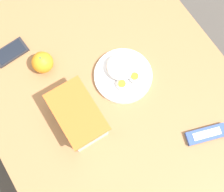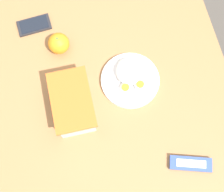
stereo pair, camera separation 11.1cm
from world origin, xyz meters
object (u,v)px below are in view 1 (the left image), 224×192
object	(u,v)px
rice_plate	(122,73)
food_container	(78,116)
cell_phone	(11,52)
candy_bar	(206,134)
orange_fruit	(43,62)

from	to	relation	value
rice_plate	food_container	bearing A→B (deg)	105.60
rice_plate	cell_phone	size ratio (longest dim) A/B	1.62
food_container	candy_bar	size ratio (longest dim) A/B	1.45
food_container	rice_plate	bearing A→B (deg)	-74.40
orange_fruit	cell_phone	size ratio (longest dim) A/B	0.60
food_container	cell_phone	bearing A→B (deg)	14.25
orange_fruit	cell_phone	distance (m)	0.15
orange_fruit	cell_phone	world-z (taller)	orange_fruit
food_container	rice_plate	xyz separation A→B (m)	(0.06, -0.22, -0.03)
orange_fruit	candy_bar	xyz separation A→B (m)	(-0.53, -0.36, -0.03)
rice_plate	cell_phone	xyz separation A→B (m)	(0.30, 0.31, -0.01)
orange_fruit	candy_bar	world-z (taller)	orange_fruit
food_container	candy_bar	world-z (taller)	food_container
candy_bar	cell_phone	world-z (taller)	candy_bar
orange_fruit	rice_plate	bearing A→B (deg)	-128.73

